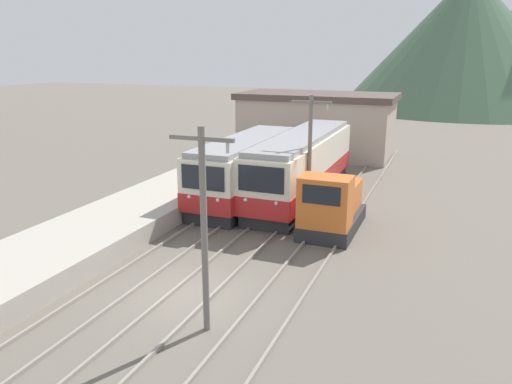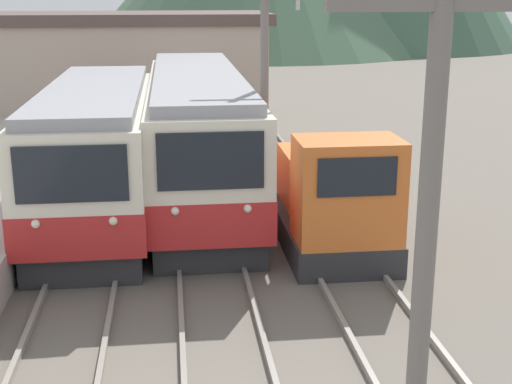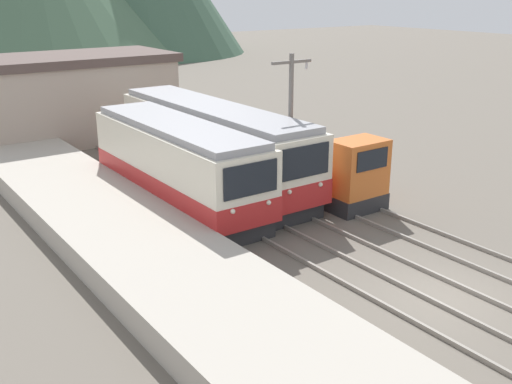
# 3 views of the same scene
# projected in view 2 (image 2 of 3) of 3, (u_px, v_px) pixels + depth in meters

# --- Properties ---
(commuter_train_left) EXTENTS (2.84, 10.73, 3.63)m
(commuter_train_left) POSITION_uv_depth(u_px,v_px,m) (98.00, 157.00, 19.46)
(commuter_train_left) COLOR #28282B
(commuter_train_left) RESTS_ON ground
(commuter_train_center) EXTENTS (2.84, 13.54, 3.77)m
(commuter_train_center) POSITION_uv_depth(u_px,v_px,m) (198.00, 139.00, 21.48)
(commuter_train_center) COLOR #28282B
(commuter_train_center) RESTS_ON ground
(shunting_locomotive) EXTENTS (2.40, 4.90, 3.00)m
(shunting_locomotive) POSITION_uv_depth(u_px,v_px,m) (332.00, 201.00, 17.11)
(shunting_locomotive) COLOR #28282B
(shunting_locomotive) RESTS_ON ground
(catenary_mast_near) EXTENTS (2.00, 0.20, 6.32)m
(catenary_mast_near) POSITION_uv_depth(u_px,v_px,m) (424.00, 280.00, 6.65)
(catenary_mast_near) COLOR slate
(catenary_mast_near) RESTS_ON ground
(catenary_mast_mid) EXTENTS (2.00, 0.20, 6.32)m
(catenary_mast_mid) POSITION_uv_depth(u_px,v_px,m) (265.00, 100.00, 17.47)
(catenary_mast_mid) COLOR slate
(catenary_mast_mid) RESTS_ON ground
(station_building) EXTENTS (12.60, 6.30, 5.09)m
(station_building) POSITION_uv_depth(u_px,v_px,m) (132.00, 69.00, 33.00)
(station_building) COLOR #AD9E8E
(station_building) RESTS_ON ground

